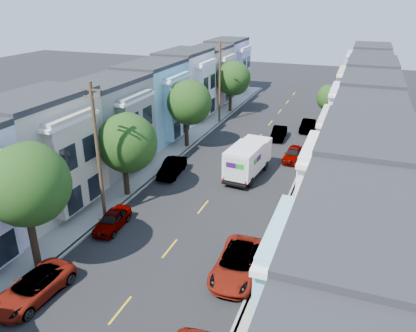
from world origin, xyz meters
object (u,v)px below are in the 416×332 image
at_px(parked_left_b, 33,288).
at_px(utility_pole_near, 98,153).
at_px(parked_right_d, 308,126).
at_px(parked_right_b, 238,264).
at_px(tree_c, 126,143).
at_px(fedex_truck, 248,158).
at_px(tree_b, 27,185).
at_px(utility_pole_far, 220,83).
at_px(parked_right_c, 293,154).
at_px(lead_sedan, 279,133).
at_px(parked_left_c, 112,220).
at_px(tree_e, 233,78).
at_px(tree_d, 188,103).
at_px(tree_far_r, 329,98).
at_px(parked_left_d, 172,168).

bearing_deg(parked_left_b, utility_pole_near, 103.14).
bearing_deg(parked_right_d, utility_pole_near, -111.70).
relative_size(parked_right_b, parked_right_d, 1.34).
bearing_deg(tree_c, fedex_truck, 42.82).
distance_m(utility_pole_near, parked_right_b, 12.39).
distance_m(tree_b, utility_pole_far, 32.62).
distance_m(utility_pole_near, parked_right_c, 20.19).
bearing_deg(parked_left_b, fedex_truck, 75.96).
distance_m(utility_pole_far, lead_sedan, 10.32).
bearing_deg(fedex_truck, parked_left_c, -113.12).
relative_size(tree_e, parked_right_d, 1.76).
distance_m(tree_c, tree_d, 12.35).
xyz_separation_m(tree_d, utility_pole_far, (0.00, 9.95, 0.19)).
bearing_deg(tree_far_r, parked_right_b, -93.71).
height_order(tree_b, parked_right_c, tree_b).
bearing_deg(fedex_truck, utility_pole_near, -120.56).
relative_size(utility_pole_far, parked_left_c, 2.53).
xyz_separation_m(parked_right_b, parked_right_d, (0.00, 29.29, -0.08)).
bearing_deg(fedex_truck, tree_b, -109.06).
relative_size(utility_pole_near, parked_right_c, 2.39).
xyz_separation_m(tree_d, parked_left_b, (1.40, -24.87, -4.29)).
height_order(utility_pole_far, fedex_truck, utility_pole_far).
height_order(utility_pole_far, parked_right_b, utility_pole_far).
distance_m(utility_pole_near, parked_left_b, 9.99).
height_order(tree_d, parked_left_b, tree_d).
height_order(tree_b, fedex_truck, tree_b).
relative_size(tree_b, parked_left_b, 1.67).
xyz_separation_m(tree_b, parked_right_b, (11.20, 3.67, -4.89)).
relative_size(tree_d, utility_pole_near, 0.73).
distance_m(tree_far_r, utility_pole_near, 30.83).
relative_size(fedex_truck, lead_sedan, 1.58).
bearing_deg(tree_e, parked_right_c, -53.74).
bearing_deg(fedex_truck, tree_c, -132.10).
distance_m(tree_b, lead_sedan, 30.53).
bearing_deg(tree_e, fedex_truck, -68.82).
relative_size(utility_pole_near, parked_right_b, 1.85).
height_order(fedex_truck, parked_left_d, fedex_truck).
height_order(utility_pole_near, parked_left_c, utility_pole_near).
distance_m(parked_left_c, parked_right_c, 19.89).
bearing_deg(fedex_truck, parked_right_d, 82.95).
relative_size(tree_c, parked_right_d, 1.74).
bearing_deg(parked_right_d, parked_left_b, -104.24).
bearing_deg(lead_sedan, tree_e, 129.91).
distance_m(parked_left_d, parked_right_c, 12.30).
bearing_deg(tree_d, tree_far_r, 41.77).
distance_m(tree_d, parked_left_c, 17.76).
xyz_separation_m(tree_e, parked_right_b, (11.20, -34.41, -3.98)).
relative_size(tree_c, parked_right_b, 1.29).
xyz_separation_m(fedex_truck, parked_right_c, (3.29, 5.16, -1.03)).
bearing_deg(parked_left_d, parked_right_b, -55.65).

